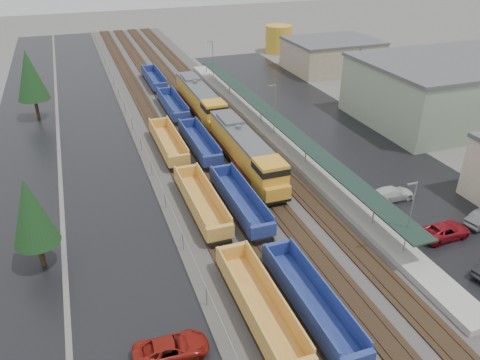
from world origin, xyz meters
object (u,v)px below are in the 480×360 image
Objects in this scene: storage_tank at (279,39)px; locomotive_trail at (200,100)px; parked_car_east_c at (392,194)px; well_string_blue at (240,201)px; locomotive_lead at (246,152)px; parked_car_west_c at (171,349)px; well_string_yellow at (259,306)px; parked_car_east_b at (445,231)px.

locomotive_trail is at bearing -129.62° from storage_tank.
storage_tank is 71.67m from parked_car_east_c.
parked_car_east_c is at bearing -12.23° from well_string_blue.
parked_car_west_c is (-15.30, -25.59, -1.81)m from locomotive_lead.
well_string_yellow is (-8.00, -45.22, -1.35)m from locomotive_trail.
storage_tank is 79.38m from parked_car_east_b.
parked_car_east_b is (13.37, -41.35, -1.82)m from locomotive_trail.
parked_car_west_c reaches higher than parked_car_east_b.
locomotive_trail is at bearing 82.32° from well_string_blue.
storage_tank reaches higher than locomotive_lead.
storage_tank reaches higher than parked_car_west_c.
well_string_blue is at bearing 80.12° from parked_car_east_c.
parked_car_east_c is (-17.01, -69.58, -2.46)m from storage_tank.
locomotive_lead is 29.87m from parked_car_west_c.
parked_car_east_b is (21.37, 3.86, -0.47)m from well_string_yellow.
well_string_blue is (-4.00, -8.68, -1.39)m from locomotive_lead.
parked_car_east_b is (28.68, 5.23, -0.01)m from parked_car_west_c.
parked_car_east_b is at bearing -56.69° from locomotive_lead.
well_string_blue is 17.50× the size of storage_tank.
well_string_yellow is 89.89m from storage_tank.
well_string_blue is 20.71× the size of parked_car_west_c.
storage_tank reaches higher than parked_car_east_c.
well_string_blue is 20.34m from parked_car_west_c.
storage_tank reaches higher than locomotive_trail.
parked_car_west_c is at bearing -108.18° from locomotive_trail.
well_string_yellow is at bearing -115.00° from storage_tank.
locomotive_trail is 4.02× the size of parked_car_east_b.
locomotive_trail is 35.84m from parked_car_east_c.
parked_car_east_b is at bearing -72.08° from locomotive_trail.
locomotive_trail is 43.50m from parked_car_east_b.
parked_car_east_b is 1.04× the size of parked_car_east_c.
parked_car_east_b is at bearing 10.25° from well_string_yellow.
well_string_blue is (4.00, 15.54, -0.04)m from well_string_yellow.
locomotive_lead is 21.00m from locomotive_trail.
storage_tank reaches higher than well_string_blue.
well_string_yellow is at bearing -100.03° from locomotive_trail.
locomotive_lead is 0.27× the size of well_string_yellow.
well_string_blue is 21.06× the size of parked_car_east_b.
parked_car_west_c is at bearing -120.88° from locomotive_lead.
well_string_yellow is 15.76× the size of parked_car_east_c.
well_string_blue reaches higher than parked_car_east_c.
storage_tank is 94.42m from parked_car_west_c.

